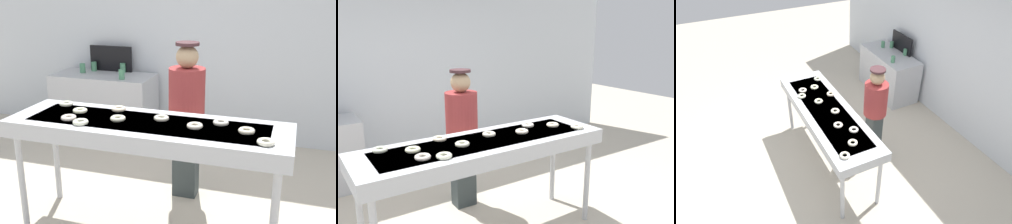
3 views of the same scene
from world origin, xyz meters
TOP-DOWN VIEW (x-y plane):
  - back_wall at (0.00, 2.48)m, footprint 8.00×0.12m
  - fryer_conveyor at (0.00, 0.00)m, footprint 2.35×0.70m
  - sugar_donut_0 at (0.10, 0.09)m, footprint 0.18×0.18m
  - sugar_donut_1 at (0.81, 0.00)m, footprint 0.14×0.14m
  - sugar_donut_2 at (-0.65, 0.07)m, footprint 0.15×0.15m
  - sugar_donut_3 at (0.41, -0.01)m, footprint 0.17×0.17m
  - sugar_donut_4 at (-0.64, -0.14)m, footprint 0.13×0.13m
  - sugar_donut_5 at (0.59, 0.13)m, footprint 0.17×0.17m
  - sugar_donut_6 at (0.97, -0.19)m, footprint 0.18×0.18m
  - sugar_donut_7 at (-0.87, 0.22)m, footprint 0.18×0.18m
  - sugar_donut_8 at (-0.35, 0.22)m, footprint 0.16×0.16m
  - sugar_donut_9 at (-0.49, -0.21)m, footprint 0.17×0.17m
  - sugar_donut_10 at (-0.24, -0.03)m, footprint 0.18×0.18m
  - worker_baker at (0.14, 0.74)m, footprint 0.35×0.35m
  - prep_counter at (-1.41, 2.03)m, footprint 1.40×0.63m
  - paper_cup_0 at (-1.05, 1.86)m, footprint 0.08×0.08m
  - paper_cup_1 at (-1.22, 2.26)m, footprint 0.08×0.08m
  - paper_cup_2 at (-1.74, 2.06)m, footprint 0.08×0.08m
  - paper_cup_3 at (-1.65, 2.22)m, footprint 0.08×0.08m
  - menu_display at (-1.41, 2.30)m, footprint 0.63×0.04m

SIDE VIEW (x-z plane):
  - prep_counter at x=-1.41m, z-range 0.00..0.90m
  - worker_baker at x=0.14m, z-range 0.11..1.69m
  - fryer_conveyor at x=0.00m, z-range 0.43..1.45m
  - paper_cup_0 at x=-1.05m, z-range 0.90..1.02m
  - paper_cup_1 at x=-1.22m, z-range 0.90..1.02m
  - paper_cup_2 at x=-1.74m, z-range 0.90..1.02m
  - paper_cup_3 at x=-1.65m, z-range 0.90..1.02m
  - sugar_donut_0 at x=0.10m, z-range 1.02..1.05m
  - sugar_donut_1 at x=0.81m, z-range 1.02..1.05m
  - sugar_donut_2 at x=-0.65m, z-range 1.02..1.05m
  - sugar_donut_3 at x=0.41m, z-range 1.02..1.05m
  - sugar_donut_4 at x=-0.64m, z-range 1.02..1.05m
  - sugar_donut_5 at x=0.59m, z-range 1.02..1.05m
  - sugar_donut_6 at x=0.97m, z-range 1.02..1.05m
  - sugar_donut_7 at x=-0.87m, z-range 1.02..1.05m
  - sugar_donut_8 at x=-0.35m, z-range 1.02..1.05m
  - sugar_donut_9 at x=-0.49m, z-range 1.02..1.05m
  - sugar_donut_10 at x=-0.24m, z-range 1.02..1.05m
  - menu_display at x=-1.41m, z-range 0.90..1.25m
  - back_wall at x=0.00m, z-range 0.00..3.03m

